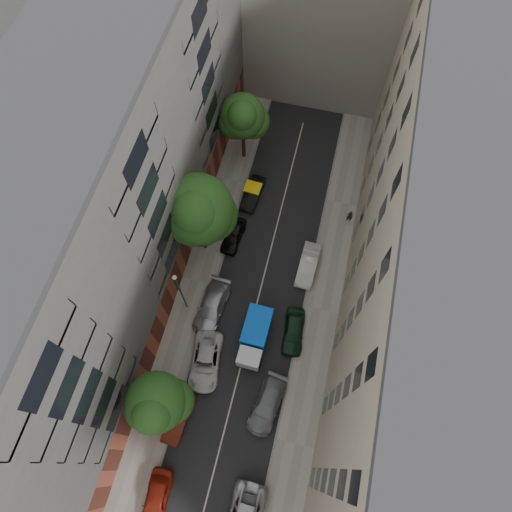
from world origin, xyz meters
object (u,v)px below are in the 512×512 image
(car_left_0, at_px, (156,500))
(car_right_2, at_px, (294,331))
(car_left_1, at_px, (179,418))
(car_left_3, at_px, (212,307))
(tree_near, at_px, (157,404))
(car_right_3, at_px, (308,265))
(lamp_post, at_px, (180,289))
(car_left_2, at_px, (206,361))
(tree_mid, at_px, (198,212))
(car_right_1, at_px, (267,405))
(pedestrian, at_px, (350,216))
(car_left_4, at_px, (233,235))
(car_left_5, at_px, (253,193))
(tree_far, at_px, (243,119))
(tarp_truck, at_px, (255,336))

(car_left_0, xyz_separation_m, car_right_2, (7.06, 14.46, -0.00))
(car_left_1, height_order, car_left_3, car_left_3)
(car_left_3, xyz_separation_m, tree_near, (-0.90, -8.91, 4.43))
(car_right_3, relative_size, lamp_post, 0.63)
(car_left_2, distance_m, tree_mid, 11.99)
(car_right_2, height_order, tree_near, tree_near)
(car_left_3, relative_size, car_right_1, 1.07)
(tree_near, bearing_deg, car_right_1, 17.54)
(tree_near, distance_m, pedestrian, 23.50)
(car_left_4, distance_m, tree_mid, 6.45)
(car_left_1, relative_size, car_left_5, 1.02)
(car_right_3, xyz_separation_m, pedestrian, (2.80, 5.67, 0.21))
(car_right_1, xyz_separation_m, lamp_post, (-8.60, 6.32, 3.63))
(car_left_1, xyz_separation_m, car_right_2, (7.20, 8.80, 0.05))
(car_right_1, distance_m, tree_near, 8.87)
(lamp_post, relative_size, pedestrian, 4.44)
(car_left_0, distance_m, car_left_5, 26.76)
(car_left_0, xyz_separation_m, car_right_1, (6.26, 8.26, -0.02))
(car_left_0, xyz_separation_m, car_left_4, (-0.14, 21.94, -0.06))
(lamp_post, bearing_deg, car_left_0, -80.87)
(car_left_3, xyz_separation_m, car_right_3, (7.20, 5.80, -0.03))
(car_right_1, height_order, tree_far, tree_far)
(car_left_2, height_order, tree_far, tree_far)
(car_left_2, relative_size, car_right_3, 1.16)
(car_left_0, relative_size, pedestrian, 2.74)
(car_right_1, height_order, car_right_3, car_right_3)
(car_left_3, distance_m, car_left_5, 11.92)
(car_right_2, distance_m, car_right_3, 6.20)
(car_left_5, xyz_separation_m, pedestrian, (9.34, -0.44, 0.26))
(car_left_1, relative_size, pedestrian, 2.64)
(tarp_truck, xyz_separation_m, car_right_3, (3.00, 7.54, -0.55))
(car_left_1, distance_m, tree_mid, 16.00)
(car_right_1, relative_size, car_right_2, 1.15)
(car_left_4, relative_size, car_left_5, 0.97)
(car_left_0, bearing_deg, car_right_3, 67.49)
(tree_mid, height_order, pedestrian, tree_mid)
(car_right_3, bearing_deg, lamp_post, -145.08)
(tarp_truck, distance_m, car_right_1, 5.37)
(car_left_1, distance_m, pedestrian, 22.96)
(car_left_2, distance_m, car_left_5, 16.42)
(car_right_1, relative_size, car_right_3, 1.11)
(car_left_3, distance_m, tree_mid, 8.29)
(car_left_0, xyz_separation_m, tree_far, (-1.43, 31.12, 4.95))
(car_left_2, height_order, car_right_2, car_right_2)
(car_left_3, distance_m, tree_far, 17.04)
(car_left_1, distance_m, car_left_4, 16.29)
(pedestrian, bearing_deg, car_right_2, 80.47)
(tarp_truck, height_order, car_left_2, tarp_truck)
(tree_mid, xyz_separation_m, lamp_post, (-0.03, -5.81, -2.20))
(car_left_0, xyz_separation_m, lamp_post, (-2.34, 14.58, 3.61))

